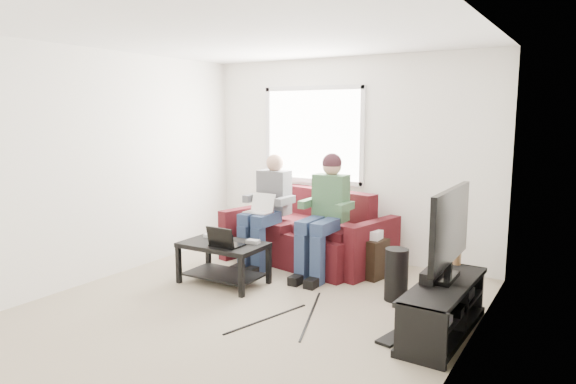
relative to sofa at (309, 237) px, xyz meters
The scene contains 26 objects.
floor 1.77m from the sofa, 81.19° to the right, with size 4.50×4.50×0.00m, color tan.
ceiling 2.86m from the sofa, 81.19° to the right, with size 4.50×4.50×0.00m, color white.
wall_back 1.13m from the sofa, 63.30° to the left, with size 4.50×4.50×0.00m, color white.
wall_front 4.09m from the sofa, 86.16° to the right, with size 4.50×4.50×0.00m, color white.
wall_left 2.63m from the sofa, 135.22° to the right, with size 4.50×4.50×0.00m, color white.
wall_right 3.00m from the sofa, 37.20° to the right, with size 4.50×4.50×0.00m, color white.
window 1.39m from the sofa, 114.54° to the left, with size 1.48×0.04×1.28m.
sofa is the anchor object (origin of this frame).
person_left 0.69m from the sofa, 138.31° to the right, with size 0.40×0.70×1.38m.
person_right 0.72m from the sofa, 40.04° to the right, with size 0.40×0.71×1.43m.
laptop_silver 0.78m from the sofa, 126.99° to the right, with size 0.32×0.22×0.24m, color silver, non-canonical shape.
coffee_table 1.29m from the sofa, 108.85° to the right, with size 0.94×0.59×0.47m.
laptop_black 1.35m from the sofa, 102.83° to the right, with size 0.34×0.24×0.24m, color black, non-canonical shape.
controller_a 1.31m from the sofa, 122.38° to the right, with size 0.14×0.09×0.04m, color silver.
controller_b 1.17m from the sofa, 116.44° to the right, with size 0.14×0.09×0.04m, color black.
controller_c 1.08m from the sofa, 96.17° to the right, with size 0.14×0.09×0.04m, color gray.
tv_stand 2.41m from the sofa, 32.03° to the right, with size 0.45×1.36×0.45m.
tv 2.42m from the sofa, 29.99° to the right, with size 0.12×1.10×0.81m.
soundbar 2.25m from the sofa, 31.49° to the right, with size 0.12×0.50×0.10m, color black.
drink_cup 2.10m from the sofa, 17.96° to the right, with size 0.08×0.08×0.12m, color #AB7849.
console_white 2.64m from the sofa, 39.42° to the right, with size 0.30×0.22×0.06m, color silver.
console_grey 2.26m from the sofa, 25.56° to the right, with size 0.34×0.26×0.08m, color gray.
console_black 2.43m from the sofa, 33.03° to the right, with size 0.38×0.30×0.07m, color black.
subwoofer 1.59m from the sofa, 26.84° to the right, with size 0.24×0.24×0.54m, color black.
keyboard_floor 2.35m from the sofa, 42.22° to the right, with size 0.15×0.44×0.02m, color black.
end_table 0.93m from the sofa, ahead, with size 0.31×0.31×0.56m.
Camera 1 is at (2.82, -3.85, 1.89)m, focal length 32.00 mm.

